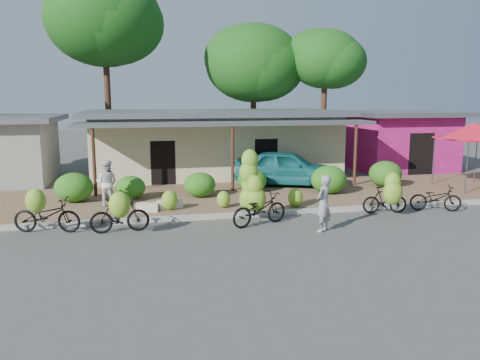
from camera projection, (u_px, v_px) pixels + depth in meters
The scene contains 28 objects.
ground at pixel (273, 232), 14.07m from camera, with size 100.00×100.00×0.00m, color #4E4B49.
sidewalk at pixel (238, 197), 18.87m from camera, with size 60.00×6.00×0.12m, color brown.
curb at pixel (257, 214), 15.98m from camera, with size 60.00×0.25×0.15m, color #A8A399.
shop_main at pixel (214, 142), 24.28m from camera, with size 13.00×8.50×3.35m.
shop_pink at pixel (396, 139), 26.58m from camera, with size 6.00×6.00×3.25m.
tree_far_center at pixel (101, 18), 26.88m from camera, with size 6.67×6.67×11.09m.
tree_center_right at pixel (250, 62), 29.66m from camera, with size 6.18×6.14×8.62m.
tree_near_right at pixel (322, 58), 28.56m from camera, with size 4.62×4.45×8.14m.
hedge_0 at pixel (74, 187), 17.55m from camera, with size 1.42×1.28×1.11m, color #1F6216.
hedge_1 at pixel (131, 187), 18.09m from camera, with size 1.15×1.04×0.90m, color #1F6216.
hedge_2 at pixel (200, 185), 18.44m from camera, with size 1.26×1.13×0.98m, color #1F6216.
hedge_3 at pixel (252, 181), 19.45m from camera, with size 1.23×1.10×0.96m, color #1F6216.
hedge_4 at pixel (329, 180), 19.11m from camera, with size 1.48×1.33×1.15m, color #1F6216.
hedge_5 at pixel (385, 174), 20.63m from camera, with size 1.46×1.31×1.14m, color #1F6216.
red_canopy at pixel (474, 130), 20.07m from camera, with size 3.50×3.50×2.86m.
bike_far_left at pixel (46, 214), 13.91m from camera, with size 2.12×1.45×1.47m.
bike_left at pixel (120, 213), 13.82m from camera, with size 1.78×1.21×1.38m.
bike_center at pixel (255, 197), 14.87m from camera, with size 2.11×1.47×2.38m.
bike_right at pixel (388, 195), 16.01m from camera, with size 1.63×1.26×1.56m.
bike_far_right at pixel (436, 198), 16.65m from camera, with size 1.87×1.19×0.93m.
loose_banana_a at pixel (170, 200), 16.30m from camera, with size 0.56×0.48×0.70m, color #6AA82A.
loose_banana_b at pixel (223, 199), 16.65m from camera, with size 0.49×0.41×0.61m, color #6AA82A.
loose_banana_c at pixel (295, 198), 16.76m from camera, with size 0.55×0.46×0.68m, color #6AA82A.
sack_near at pixel (170, 204), 16.55m from camera, with size 0.85×0.40×0.30m, color beige.
sack_far at pixel (147, 207), 16.17m from camera, with size 0.75×0.38×0.28m, color beige.
vendor at pixel (323, 203), 14.04m from camera, with size 0.63×0.41×1.72m, color gray.
bystander at pixel (107, 183), 16.87m from camera, with size 0.82×0.64×1.68m, color silver.
teal_van at pixel (287, 168), 20.84m from camera, with size 1.87×4.66×1.59m, color #176568.
Camera 1 is at (-3.91, -13.05, 3.99)m, focal length 35.00 mm.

